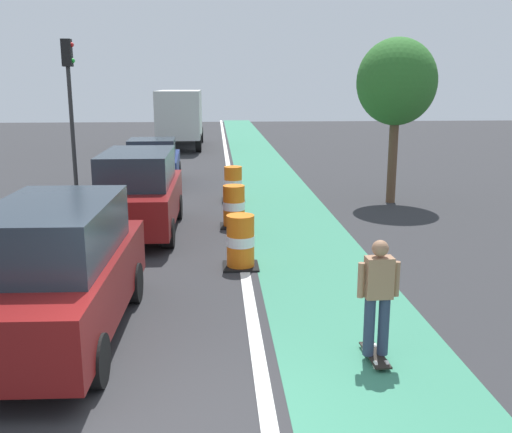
{
  "coord_description": "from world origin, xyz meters",
  "views": [
    {
      "loc": [
        0.36,
        -5.78,
        3.7
      ],
      "look_at": [
        1.13,
        5.37,
        1.1
      ],
      "focal_mm": 40.77,
      "sensor_mm": 36.0,
      "label": 1
    }
  ],
  "objects_px": {
    "skateboarder_on_lane": "(378,297)",
    "delivery_truck_down_block": "(181,115)",
    "traffic_barrel_front": "(241,242)",
    "street_tree_sidewalk": "(397,83)",
    "traffic_barrel_back": "(233,184)",
    "traffic_light_corner": "(70,88)",
    "traffic_barrel_mid": "(234,207)",
    "parked_suv_second": "(139,192)",
    "parked_sedan_third": "(153,162)",
    "parked_suv_nearest": "(56,271)"
  },
  "relations": [
    {
      "from": "skateboarder_on_lane",
      "to": "parked_suv_second",
      "type": "distance_m",
      "value": 8.23
    },
    {
      "from": "parked_suv_nearest",
      "to": "traffic_barrel_back",
      "type": "relative_size",
      "value": 4.26
    },
    {
      "from": "skateboarder_on_lane",
      "to": "parked_sedan_third",
      "type": "height_order",
      "value": "parked_sedan_third"
    },
    {
      "from": "skateboarder_on_lane",
      "to": "traffic_barrel_front",
      "type": "xyz_separation_m",
      "value": [
        -1.65,
        4.18,
        -0.38
      ]
    },
    {
      "from": "delivery_truck_down_block",
      "to": "traffic_barrel_mid",
      "type": "bearing_deg",
      "value": -82.75
    },
    {
      "from": "traffic_barrel_mid",
      "to": "traffic_barrel_back",
      "type": "bearing_deg",
      "value": 88.61
    },
    {
      "from": "parked_sedan_third",
      "to": "traffic_barrel_back",
      "type": "height_order",
      "value": "parked_sedan_third"
    },
    {
      "from": "traffic_barrel_mid",
      "to": "delivery_truck_down_block",
      "type": "xyz_separation_m",
      "value": [
        -2.41,
        18.96,
        1.31
      ]
    },
    {
      "from": "skateboarder_on_lane",
      "to": "delivery_truck_down_block",
      "type": "distance_m",
      "value": 26.89
    },
    {
      "from": "traffic_barrel_mid",
      "to": "traffic_light_corner",
      "type": "distance_m",
      "value": 8.55
    },
    {
      "from": "traffic_barrel_front",
      "to": "traffic_barrel_mid",
      "type": "xyz_separation_m",
      "value": [
        -0.02,
        3.43,
        0.0
      ]
    },
    {
      "from": "traffic_barrel_back",
      "to": "traffic_barrel_mid",
      "type": "bearing_deg",
      "value": -91.39
    },
    {
      "from": "parked_suv_second",
      "to": "traffic_light_corner",
      "type": "relative_size",
      "value": 0.9
    },
    {
      "from": "traffic_barrel_back",
      "to": "traffic_light_corner",
      "type": "distance_m",
      "value": 6.71
    },
    {
      "from": "parked_suv_second",
      "to": "delivery_truck_down_block",
      "type": "bearing_deg",
      "value": 90.11
    },
    {
      "from": "traffic_barrel_mid",
      "to": "delivery_truck_down_block",
      "type": "relative_size",
      "value": 0.14
    },
    {
      "from": "traffic_light_corner",
      "to": "street_tree_sidewalk",
      "type": "bearing_deg",
      "value": -16.58
    },
    {
      "from": "traffic_light_corner",
      "to": "traffic_barrel_front",
      "type": "bearing_deg",
      "value": -59.9
    },
    {
      "from": "parked_suv_second",
      "to": "traffic_barrel_back",
      "type": "relative_size",
      "value": 4.23
    },
    {
      "from": "traffic_barrel_mid",
      "to": "delivery_truck_down_block",
      "type": "distance_m",
      "value": 19.16
    },
    {
      "from": "parked_suv_second",
      "to": "traffic_barrel_front",
      "type": "xyz_separation_m",
      "value": [
        2.4,
        -2.99,
        -0.5
      ]
    },
    {
      "from": "traffic_barrel_back",
      "to": "traffic_light_corner",
      "type": "height_order",
      "value": "traffic_light_corner"
    },
    {
      "from": "parked_suv_nearest",
      "to": "parked_suv_second",
      "type": "bearing_deg",
      "value": 86.34
    },
    {
      "from": "parked_suv_second",
      "to": "traffic_barrel_front",
      "type": "distance_m",
      "value": 3.86
    },
    {
      "from": "skateboarder_on_lane",
      "to": "traffic_barrel_mid",
      "type": "bearing_deg",
      "value": 102.44
    },
    {
      "from": "traffic_barrel_front",
      "to": "traffic_light_corner",
      "type": "height_order",
      "value": "traffic_light_corner"
    },
    {
      "from": "parked_suv_second",
      "to": "parked_sedan_third",
      "type": "relative_size",
      "value": 1.11
    },
    {
      "from": "skateboarder_on_lane",
      "to": "parked_sedan_third",
      "type": "bearing_deg",
      "value": 107.4
    },
    {
      "from": "traffic_barrel_back",
      "to": "delivery_truck_down_block",
      "type": "height_order",
      "value": "delivery_truck_down_block"
    },
    {
      "from": "skateboarder_on_lane",
      "to": "traffic_barrel_mid",
      "type": "relative_size",
      "value": 1.55
    },
    {
      "from": "traffic_barrel_back",
      "to": "skateboarder_on_lane",
      "type": "bearing_deg",
      "value": -81.78
    },
    {
      "from": "traffic_barrel_front",
      "to": "street_tree_sidewalk",
      "type": "relative_size",
      "value": 0.22
    },
    {
      "from": "parked_suv_nearest",
      "to": "parked_sedan_third",
      "type": "bearing_deg",
      "value": 89.9
    },
    {
      "from": "delivery_truck_down_block",
      "to": "street_tree_sidewalk",
      "type": "height_order",
      "value": "street_tree_sidewalk"
    },
    {
      "from": "traffic_barrel_back",
      "to": "traffic_light_corner",
      "type": "bearing_deg",
      "value": 155.55
    },
    {
      "from": "parked_suv_second",
      "to": "parked_sedan_third",
      "type": "height_order",
      "value": "parked_suv_second"
    },
    {
      "from": "skateboarder_on_lane",
      "to": "delivery_truck_down_block",
      "type": "height_order",
      "value": "delivery_truck_down_block"
    },
    {
      "from": "skateboarder_on_lane",
      "to": "traffic_barrel_mid",
      "type": "xyz_separation_m",
      "value": [
        -1.68,
        7.6,
        -0.38
      ]
    },
    {
      "from": "parked_suv_nearest",
      "to": "parked_suv_second",
      "type": "relative_size",
      "value": 1.01
    },
    {
      "from": "traffic_barrel_front",
      "to": "traffic_barrel_back",
      "type": "xyz_separation_m",
      "value": [
        0.06,
        6.86,
        0.0
      ]
    },
    {
      "from": "parked_suv_nearest",
      "to": "traffic_barrel_mid",
      "type": "xyz_separation_m",
      "value": [
        2.77,
        6.61,
        -0.5
      ]
    },
    {
      "from": "parked_suv_second",
      "to": "street_tree_sidewalk",
      "type": "xyz_separation_m",
      "value": [
        7.39,
        3.27,
        2.63
      ]
    },
    {
      "from": "traffic_light_corner",
      "to": "parked_suv_nearest",
      "type": "bearing_deg",
      "value": -78.15
    },
    {
      "from": "parked_suv_nearest",
      "to": "delivery_truck_down_block",
      "type": "height_order",
      "value": "delivery_truck_down_block"
    },
    {
      "from": "skateboarder_on_lane",
      "to": "delivery_truck_down_block",
      "type": "bearing_deg",
      "value": 98.75
    },
    {
      "from": "traffic_light_corner",
      "to": "skateboarder_on_lane",
      "type": "bearing_deg",
      "value": -62.39
    },
    {
      "from": "traffic_barrel_mid",
      "to": "street_tree_sidewalk",
      "type": "relative_size",
      "value": 0.22
    },
    {
      "from": "parked_sedan_third",
      "to": "traffic_barrel_front",
      "type": "bearing_deg",
      "value": -74.43
    },
    {
      "from": "traffic_barrel_back",
      "to": "parked_sedan_third",
      "type": "bearing_deg",
      "value": 132.58
    },
    {
      "from": "parked_sedan_third",
      "to": "traffic_light_corner",
      "type": "distance_m",
      "value": 3.81
    }
  ]
}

